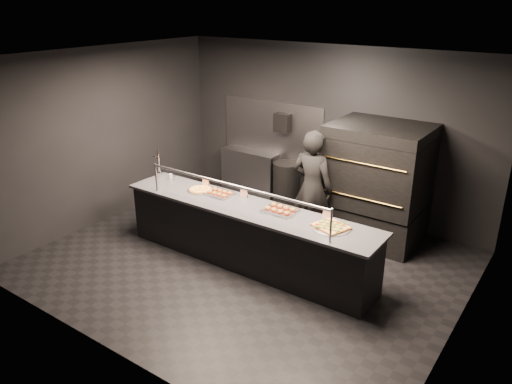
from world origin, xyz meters
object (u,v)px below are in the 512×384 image
fire_extinguisher (308,153)px  worker (312,188)px  round_pizza (201,190)px  prep_shelf (250,172)px  service_counter (247,235)px  pizza_oven (377,182)px  slider_tray_a (220,193)px  square_pizza (331,227)px  beer_tap (159,168)px  towel_dispenser (283,123)px  trash_bin (286,184)px  slider_tray_b (280,210)px

fire_extinguisher → worker: size_ratio=0.27×
round_pizza → fire_extinguisher: bearing=75.4°
round_pizza → worker: (1.40, 1.04, 0.00)m
prep_shelf → service_counter: bearing=-55.4°
pizza_oven → worker: (-0.75, -0.77, -0.03)m
service_counter → round_pizza: size_ratio=9.91×
fire_extinguisher → pizza_oven: bearing=-17.9°
service_counter → slider_tray_a: (-0.60, 0.13, 0.48)m
fire_extinguisher → square_pizza: (1.68, -2.34, -0.12)m
beer_tap → square_pizza: 3.28m
pizza_oven → worker: bearing=-134.4°
prep_shelf → square_pizza: bearing=-37.6°
towel_dispenser → trash_bin: 1.16m
beer_tap → service_counter: bearing=-5.8°
prep_shelf → slider_tray_b: slider_tray_b is taller
pizza_oven → worker: 1.07m
beer_tap → worker: 2.58m
service_counter → fire_extinguisher: 2.50m
round_pizza → worker: 1.74m
worker → trash_bin: bearing=-44.4°
beer_tap → square_pizza: (3.28, -0.14, -0.13)m
fire_extinguisher → round_pizza: (-0.60, -2.31, -0.12)m
prep_shelf → beer_tap: size_ratio=2.27×
beer_tap → slider_tray_a: beer_tap is taller
round_pizza → pizza_oven: bearing=40.1°
beer_tap → fire_extinguisher: bearing=54.0°
square_pizza → round_pizza: bearing=179.2°
prep_shelf → fire_extinguisher: size_ratio=2.38×
fire_extinguisher → round_pizza: fire_extinguisher is taller
trash_bin → worker: worker is taller
worker → square_pizza: bearing=128.8°
service_counter → slider_tray_b: bearing=14.1°
service_counter → square_pizza: service_counter is taller
slider_tray_b → square_pizza: slider_tray_b is taller
service_counter → prep_shelf: bearing=124.6°
beer_tap → worker: bearing=21.3°
pizza_oven → slider_tray_b: size_ratio=3.69×
fire_extinguisher → square_pizza: 2.88m
round_pizza → slider_tray_a: (0.35, 0.04, 0.01)m
towel_dispenser → beer_tap: towel_dispenser is taller
beer_tap → trash_bin: beer_tap is taller
round_pizza → slider_tray_b: bearing=1.3°
slider_tray_b → prep_shelf: bearing=133.7°
fire_extinguisher → service_counter: bearing=-81.7°
slider_tray_b → worker: bearing=92.8°
fire_extinguisher → prep_shelf: bearing=-176.3°
slider_tray_b → square_pizza: (0.83, -0.06, -0.01)m
service_counter → slider_tray_a: service_counter is taller
towel_dispenser → square_pizza: size_ratio=0.67×
slider_tray_a → worker: size_ratio=0.23×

